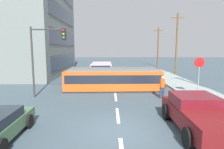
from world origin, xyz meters
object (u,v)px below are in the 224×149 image
city_bus (102,69)px  stop_sign (199,68)px  traffic_light_mast (45,49)px  utility_pole_far (158,46)px  pedestrian_crossing (162,86)px  streetcar_tram (113,79)px  pickup_truck_parked (198,114)px  utility_pole_mid (177,43)px

city_bus → stop_sign: size_ratio=1.98×
traffic_light_mast → utility_pole_far: 28.48m
pedestrian_crossing → utility_pole_far: utility_pole_far is taller
streetcar_tram → city_bus: (-1.36, 8.09, 0.01)m
stop_sign → traffic_light_mast: 11.57m
pickup_truck_parked → stop_sign: stop_sign is taller
utility_pole_far → streetcar_tram: bearing=-113.0°
streetcar_tram → city_bus: bearing=99.6°
stop_sign → utility_pole_far: size_ratio=0.37×
pedestrian_crossing → utility_pole_mid: size_ratio=0.20×
city_bus → pedestrian_crossing: size_ratio=3.41×
pickup_truck_parked → stop_sign: size_ratio=1.75×
city_bus → pedestrian_crossing: 12.04m
pedestrian_crossing → pickup_truck_parked: (0.08, -5.67, -0.15)m
city_bus → traffic_light_mast: (-3.67, -10.53, 2.63)m
utility_pole_mid → utility_pole_far: (0.46, 12.22, -0.33)m
pickup_truck_parked → traffic_light_mast: size_ratio=0.96×
pedestrian_crossing → pickup_truck_parked: bearing=-89.2°
streetcar_tram → utility_pole_mid: 13.74m
city_bus → streetcar_tram: bearing=-80.4°
pickup_truck_parked → stop_sign: 6.80m
pickup_truck_parked → stop_sign: (2.75, 6.06, 1.40)m
streetcar_tram → city_bus: streetcar_tram is taller
streetcar_tram → stop_sign: stop_sign is taller
stop_sign → utility_pole_mid: utility_pole_mid is taller
city_bus → utility_pole_far: (10.75, 14.03, 3.02)m
pickup_truck_parked → utility_pole_far: size_ratio=0.65×
pickup_truck_parked → utility_pole_mid: 19.50m
pickup_truck_parked → utility_pole_far: bearing=79.5°
pedestrian_crossing → pickup_truck_parked: size_ratio=0.33×
stop_sign → traffic_light_mast: bearing=179.8°
city_bus → pickup_truck_parked: (5.05, -16.64, -0.23)m
streetcar_tram → utility_pole_mid: (8.92, 9.90, 3.36)m
pickup_truck_parked → traffic_light_mast: bearing=145.0°
city_bus → pedestrian_crossing: bearing=-65.6°
streetcar_tram → city_bus: size_ratio=1.47×
utility_pole_mid → utility_pole_far: size_ratio=1.09×
streetcar_tram → city_bus: 8.20m
stop_sign → pickup_truck_parked: bearing=-114.4°
pedestrian_crossing → stop_sign: bearing=7.8°
streetcar_tram → pedestrian_crossing: (3.61, -2.88, -0.07)m
stop_sign → streetcar_tram: bearing=158.9°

